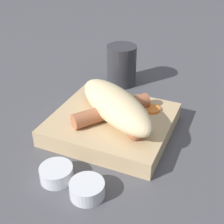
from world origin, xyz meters
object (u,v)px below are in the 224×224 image
Objects in this scene: drink_glass at (122,65)px; bread_roll at (115,106)px; condiment_cup_far at (87,190)px; food_tray at (112,124)px; sausage at (111,111)px; condiment_cup_near at (57,174)px.

bread_roll is at bearing 108.52° from drink_glass.
food_tray is at bearing -79.10° from condiment_cup_far.
sausage reaches higher than condiment_cup_near.
bread_roll reaches higher than condiment_cup_far.
sausage reaches higher than food_tray.
drink_glass is (0.09, -0.34, 0.04)m from condiment_cup_far.
food_tray is 0.15m from condiment_cup_near.
bread_roll is 0.16m from condiment_cup_far.
condiment_cup_far is at bearing 100.90° from food_tray.
food_tray is 4.14× the size of condiment_cup_far.
food_tray is at bearing -100.06° from condiment_cup_near.
drink_glass is at bearing -84.69° from condiment_cup_near.
bread_roll is (-0.01, 0.00, 0.04)m from food_tray.
condiment_cup_near is (0.03, 0.15, -0.03)m from sausage.
condiment_cup_far is (-0.06, 0.01, 0.00)m from condiment_cup_near.
sausage is at bearing 106.69° from drink_glass.
bread_roll is 1.38× the size of sausage.
condiment_cup_near is 0.34m from drink_glass.
sausage is 0.15m from condiment_cup_near.
drink_glass is at bearing -73.31° from sausage.
condiment_cup_far is at bearing 101.27° from sausage.
bread_roll is at bearing -103.00° from condiment_cup_near.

